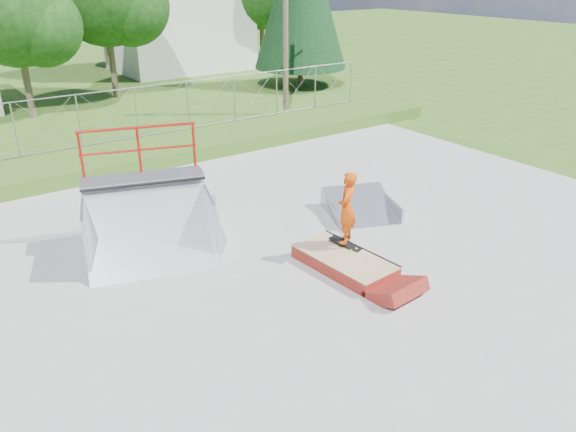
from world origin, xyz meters
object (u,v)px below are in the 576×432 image
quarter_pipe (147,201)px  flat_bank_ramp (361,206)px  skater (347,211)px  grind_box (344,262)px

quarter_pipe → flat_bank_ramp: quarter_pipe is taller
flat_bank_ramp → skater: bearing=-118.5°
flat_bank_ramp → skater: size_ratio=1.11×
grind_box → skater: bearing=42.5°
quarter_pipe → grind_box: bearing=-25.9°
flat_bank_ramp → skater: 2.73m
grind_box → flat_bank_ramp: size_ratio=1.31×
skater → grind_box: bearing=10.8°
grind_box → quarter_pipe: quarter_pipe is taller
flat_bank_ramp → skater: skater is taller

